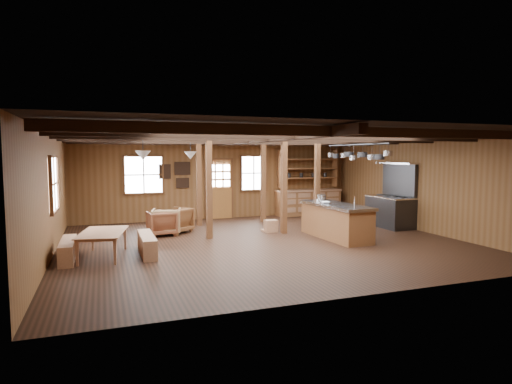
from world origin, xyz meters
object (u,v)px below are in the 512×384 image
dining_table (105,244)px  armchair_c (167,221)px  armchair_a (175,220)px  commercial_range (392,206)px  armchair_b (162,223)px  kitchen_island (336,221)px

dining_table → armchair_c: 2.87m
armchair_a → commercial_range: bearing=130.1°
dining_table → armchair_b: 2.67m
dining_table → armchair_b: (1.53, 2.18, 0.06)m
armchair_a → armchair_b: size_ratio=1.06×
kitchen_island → commercial_range: size_ratio=1.25×
kitchen_island → armchair_c: (-4.25, 2.14, -0.11)m
kitchen_island → armchair_a: 4.60m
kitchen_island → armchair_c: bearing=150.7°
commercial_range → kitchen_island: bearing=-158.5°
armchair_b → armchair_c: (0.16, 0.14, 0.03)m
commercial_range → dining_table: size_ratio=1.25×
commercial_range → armchair_a: size_ratio=2.53×
kitchen_island → armchair_a: bearing=147.4°
dining_table → armchair_c: armchair_c is taller
kitchen_island → armchair_a: kitchen_island is taller
commercial_range → armchair_c: commercial_range is taller
armchair_b → dining_table: bearing=48.9°
kitchen_island → dining_table: size_ratio=1.56×
kitchen_island → armchair_a: (-3.97, 2.30, -0.11)m
dining_table → kitchen_island: bearing=-77.6°
dining_table → armchair_c: size_ratio=1.99×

